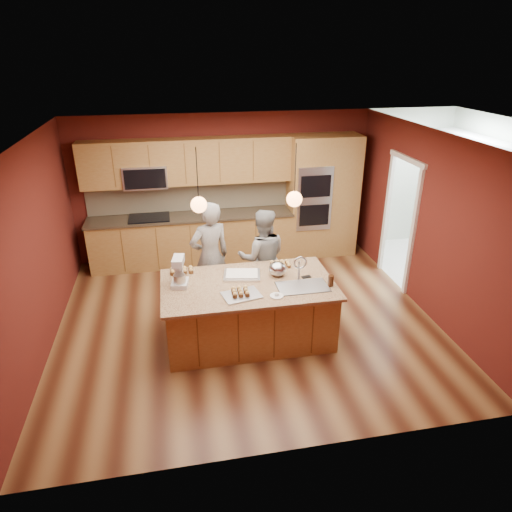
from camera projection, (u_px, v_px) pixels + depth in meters
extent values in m
plane|color=#452112|center=(247.00, 319.00, 6.89)|extent=(5.50, 5.50, 0.00)
plane|color=white|center=(245.00, 138.00, 5.76)|extent=(5.50, 5.50, 0.00)
plane|color=#521813|center=(224.00, 187.00, 8.55)|extent=(5.50, 0.00, 5.50)
plane|color=#521813|center=(293.00, 341.00, 4.09)|extent=(5.50, 0.00, 5.50)
plane|color=#521813|center=(35.00, 252.00, 5.85)|extent=(0.00, 5.00, 5.00)
plane|color=#521813|center=(428.00, 224.00, 6.79)|extent=(0.00, 5.00, 5.00)
cube|color=#905D2B|center=(193.00, 240.00, 8.55)|extent=(3.70, 0.60, 0.90)
cube|color=#2D231B|center=(191.00, 217.00, 8.35)|extent=(3.74, 0.64, 0.04)
cube|color=beige|center=(189.00, 196.00, 8.48)|extent=(3.70, 0.03, 0.56)
cube|color=#905D2B|center=(187.00, 162.00, 8.05)|extent=(3.70, 0.36, 0.80)
cube|color=black|center=(149.00, 218.00, 8.20)|extent=(0.72, 0.52, 0.03)
cube|color=#AEB0B6|center=(145.00, 176.00, 7.99)|extent=(0.76, 0.40, 0.40)
cube|color=#905D2B|center=(310.00, 197.00, 8.64)|extent=(0.80, 0.60, 2.30)
cube|color=#AEB0B6|center=(315.00, 199.00, 8.35)|extent=(0.66, 0.04, 1.20)
cube|color=#905D2B|center=(342.00, 195.00, 8.75)|extent=(0.50, 0.60, 2.30)
plane|color=silver|center=(427.00, 265.00, 8.58)|extent=(2.60, 2.60, 0.00)
plane|color=beige|center=(485.00, 194.00, 8.17)|extent=(0.00, 2.70, 2.70)
cube|color=white|center=(482.00, 161.00, 7.88)|extent=(0.35, 2.40, 0.75)
cylinder|color=black|center=(197.00, 177.00, 5.40)|extent=(0.01, 0.01, 0.70)
sphere|color=#FF9850|center=(199.00, 205.00, 5.54)|extent=(0.20, 0.20, 0.20)
cylinder|color=black|center=(295.00, 172.00, 5.60)|extent=(0.01, 0.01, 0.70)
sphere|color=#FF9850|center=(294.00, 199.00, 5.75)|extent=(0.20, 0.20, 0.20)
cube|color=#905D2B|center=(248.00, 312.00, 6.31)|extent=(2.22, 1.20, 0.81)
cube|color=tan|center=(248.00, 285.00, 6.14)|extent=(2.32, 1.30, 0.04)
cube|color=#AEB0B6|center=(302.00, 292.00, 6.07)|extent=(0.67, 0.39, 0.18)
imported|color=black|center=(210.00, 257.00, 6.85)|extent=(0.73, 0.60, 1.74)
imported|color=slate|center=(262.00, 258.00, 7.02)|extent=(0.83, 0.68, 1.57)
cube|color=silver|center=(180.00, 283.00, 6.07)|extent=(0.25, 0.31, 0.06)
cube|color=silver|center=(179.00, 268.00, 6.10)|extent=(0.12, 0.10, 0.27)
cube|color=silver|center=(178.00, 261.00, 5.95)|extent=(0.18, 0.29, 0.11)
cylinder|color=#B3B6BA|center=(180.00, 280.00, 6.00)|extent=(0.16, 0.16, 0.15)
cube|color=silver|center=(242.00, 275.00, 6.32)|extent=(0.56, 0.45, 0.03)
cube|color=white|center=(242.00, 274.00, 6.31)|extent=(0.48, 0.38, 0.02)
cube|color=#AEB0B6|center=(242.00, 295.00, 5.82)|extent=(0.53, 0.42, 0.02)
ellipsoid|color=#B3B6BA|center=(278.00, 269.00, 6.30)|extent=(0.25, 0.25, 0.21)
cylinder|color=white|center=(277.00, 296.00, 5.81)|extent=(0.17, 0.17, 0.01)
cylinder|color=#341B0D|center=(331.00, 281.00, 6.03)|extent=(0.08, 0.08, 0.15)
cube|color=black|center=(306.00, 277.00, 6.29)|extent=(0.14, 0.09, 0.01)
cube|color=silver|center=(472.00, 245.00, 8.14)|extent=(0.74, 0.76, 1.04)
cube|color=silver|center=(448.00, 236.00, 8.74)|extent=(0.62, 0.64, 0.89)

